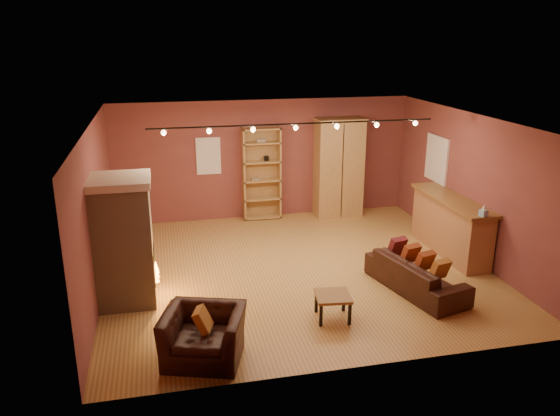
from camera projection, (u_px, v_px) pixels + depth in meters
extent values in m
plane|color=olive|center=(297.00, 269.00, 10.30)|extent=(7.00, 7.00, 0.00)
plane|color=#55311B|center=(299.00, 121.00, 9.44)|extent=(7.00, 7.00, 0.00)
cube|color=brown|center=(264.00, 159.00, 12.89)|extent=(7.00, 0.02, 2.80)
cube|color=brown|center=(96.00, 211.00, 9.14)|extent=(0.02, 6.50, 2.80)
cube|color=brown|center=(472.00, 187.00, 10.60)|extent=(0.02, 6.50, 2.80)
cube|color=tan|center=(124.00, 244.00, 8.80)|extent=(0.90, 0.90, 2.00)
cube|color=beige|center=(118.00, 181.00, 8.48)|extent=(0.98, 0.98, 0.12)
cube|color=black|center=(152.00, 265.00, 9.01)|extent=(0.10, 0.65, 0.55)
cone|color=orange|center=(156.00, 271.00, 9.06)|extent=(0.10, 0.10, 0.22)
cube|color=white|center=(208.00, 156.00, 12.56)|extent=(0.56, 0.04, 0.86)
cube|color=tan|center=(260.00, 172.00, 12.95)|extent=(0.89, 0.04, 2.18)
cube|color=tan|center=(244.00, 175.00, 12.72)|extent=(0.04, 0.35, 2.18)
cube|color=tan|center=(279.00, 173.00, 12.89)|extent=(0.04, 0.35, 2.18)
cube|color=gray|center=(255.00, 179.00, 12.81)|extent=(0.18, 0.12, 0.05)
cube|color=black|center=(266.00, 158.00, 12.72)|extent=(0.10, 0.10, 0.12)
cube|color=tan|center=(262.00, 216.00, 13.13)|extent=(0.89, 0.35, 0.04)
cube|color=tan|center=(262.00, 198.00, 12.99)|extent=(0.89, 0.35, 0.03)
cube|color=tan|center=(262.00, 180.00, 12.85)|extent=(0.89, 0.35, 0.03)
cube|color=tan|center=(261.00, 162.00, 12.71)|extent=(0.89, 0.35, 0.04)
cube|color=tan|center=(261.00, 143.00, 12.58)|extent=(0.89, 0.35, 0.04)
cube|color=tan|center=(261.00, 129.00, 12.48)|extent=(0.89, 0.35, 0.04)
cube|color=tan|center=(338.00, 169.00, 13.05)|extent=(1.10, 0.60, 2.31)
cube|color=brown|center=(342.00, 172.00, 12.78)|extent=(0.02, 0.01, 2.21)
cube|color=tan|center=(340.00, 119.00, 12.69)|extent=(1.16, 0.66, 0.06)
cube|color=#AB764E|center=(450.00, 227.00, 10.93)|extent=(0.52, 2.28, 1.09)
cube|color=brown|center=(453.00, 200.00, 10.75)|extent=(0.64, 2.40, 0.06)
cube|color=#86B5D7|center=(483.00, 213.00, 9.67)|extent=(0.14, 0.14, 0.11)
cone|color=white|center=(484.00, 207.00, 9.64)|extent=(0.08, 0.08, 0.10)
cube|color=white|center=(437.00, 159.00, 11.82)|extent=(0.05, 0.90, 1.00)
imported|color=black|center=(416.00, 270.00, 9.35)|extent=(1.03, 2.05, 0.77)
cube|color=#AD6E2C|center=(440.00, 269.00, 8.81)|extent=(0.35, 0.29, 0.36)
cube|color=brown|center=(425.00, 261.00, 9.12)|extent=(0.35, 0.29, 0.36)
cube|color=brown|center=(411.00, 253.00, 9.43)|extent=(0.35, 0.29, 0.36)
cube|color=maroon|center=(397.00, 246.00, 9.74)|extent=(0.35, 0.29, 0.36)
imported|color=black|center=(203.00, 327.00, 7.36)|extent=(1.23, 0.99, 0.93)
cube|color=#AD6E2C|center=(203.00, 320.00, 7.32)|extent=(0.32, 0.36, 0.34)
cube|color=brown|center=(333.00, 296.00, 8.42)|extent=(0.59, 0.59, 0.04)
cube|color=black|center=(323.00, 316.00, 8.23)|extent=(0.04, 0.04, 0.35)
cube|color=black|center=(351.00, 313.00, 8.32)|extent=(0.04, 0.04, 0.35)
cube|color=black|center=(315.00, 303.00, 8.64)|extent=(0.04, 0.04, 0.35)
cube|color=black|center=(341.00, 300.00, 8.73)|extent=(0.04, 0.04, 0.35)
cylinder|color=black|center=(296.00, 124.00, 9.65)|extent=(5.20, 0.03, 0.03)
sphere|color=#FFD88C|center=(164.00, 133.00, 9.20)|extent=(0.09, 0.09, 0.09)
sphere|color=#FFD88C|center=(209.00, 131.00, 9.36)|extent=(0.09, 0.09, 0.09)
sphere|color=#FFD88C|center=(253.00, 129.00, 9.52)|extent=(0.09, 0.09, 0.09)
sphere|color=#FFD88C|center=(296.00, 128.00, 9.67)|extent=(0.09, 0.09, 0.09)
sphere|color=#FFD88C|center=(337.00, 126.00, 9.83)|extent=(0.09, 0.09, 0.09)
sphere|color=#FFD88C|center=(377.00, 125.00, 9.99)|extent=(0.09, 0.09, 0.09)
sphere|color=#FFD88C|center=(415.00, 123.00, 10.15)|extent=(0.09, 0.09, 0.09)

